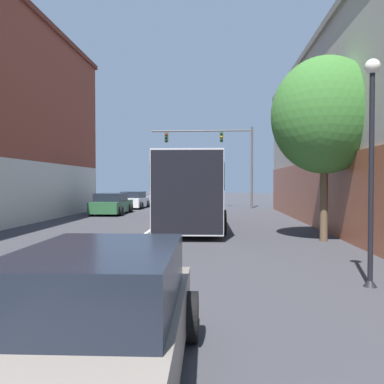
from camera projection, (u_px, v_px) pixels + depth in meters
The scene contains 8 objects.
lane_center_line at pixel (154, 227), 17.37m from camera, with size 0.14×47.44×0.01m.
bus at pixel (192, 188), 18.09m from camera, with size 3.15×10.55×3.27m.
hatchback_foreground at pixel (95, 326), 3.67m from camera, with size 2.06×4.25×1.40m.
parked_car_left_near at pixel (112, 204), 24.88m from camera, with size 2.15×4.49×1.40m.
parked_car_left_mid at pixel (134, 200), 30.65m from camera, with size 2.18×4.02×1.38m.
traffic_signal_gantry at pixel (222, 149), 30.71m from camera, with size 8.38×0.36×6.67m.
street_lamp at pixel (371, 162), 7.37m from camera, with size 0.29×0.29×4.50m.
street_tree_near at pixel (325, 116), 13.19m from camera, with size 3.74×3.37×6.51m.
Camera 1 is at (2.91, 0.55, 2.06)m, focal length 35.00 mm.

